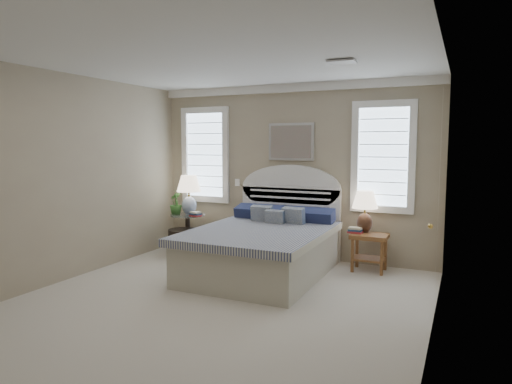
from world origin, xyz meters
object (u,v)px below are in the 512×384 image
object	(u,v)px
nightstand_right	(369,244)
lamp_left	(189,190)
lamp_right	(365,207)
side_table_left	(188,229)
floor_pot	(183,242)
bed	(265,246)

from	to	relation	value
nightstand_right	lamp_left	distance (m)	3.01
lamp_right	side_table_left	bearing A→B (deg)	-175.49
nightstand_right	floor_pot	world-z (taller)	nightstand_right
floor_pot	bed	bearing A→B (deg)	-13.66
bed	floor_pot	size ratio (longest dim) A/B	4.96
bed	floor_pot	distance (m)	1.68
nightstand_right	lamp_right	world-z (taller)	lamp_right
bed	nightstand_right	distance (m)	1.47
side_table_left	floor_pot	world-z (taller)	side_table_left
side_table_left	lamp_right	bearing A→B (deg)	4.51
nightstand_right	lamp_left	world-z (taller)	lamp_left
lamp_left	lamp_right	xyz separation A→B (m)	(2.85, 0.18, -0.13)
nightstand_right	floor_pot	xyz separation A→B (m)	(-2.92, -0.30, -0.18)
side_table_left	lamp_right	world-z (taller)	lamp_right
side_table_left	lamp_left	size ratio (longest dim) A/B	0.97
lamp_left	floor_pot	bearing A→B (deg)	-84.30
floor_pot	lamp_right	distance (m)	2.93
floor_pot	lamp_left	size ratio (longest dim) A/B	0.70
floor_pot	lamp_right	xyz separation A→B (m)	(2.82, 0.42, 0.69)
bed	lamp_left	world-z (taller)	bed
nightstand_right	floor_pot	bearing A→B (deg)	-174.17
floor_pot	lamp_left	distance (m)	0.85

